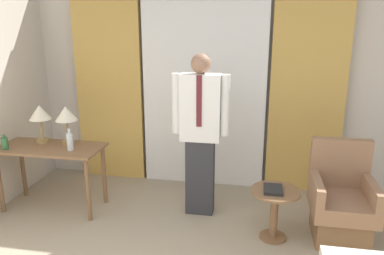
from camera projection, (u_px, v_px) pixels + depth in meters
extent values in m
cube|color=beige|center=(205.00, 82.00, 4.88)|extent=(10.00, 0.06, 2.70)
cube|color=white|center=(204.00, 89.00, 4.78)|extent=(1.58, 0.06, 2.58)
cube|color=gold|center=(109.00, 86.00, 5.00)|extent=(0.90, 0.06, 2.58)
cube|color=gold|center=(307.00, 92.00, 4.56)|extent=(0.90, 0.06, 2.58)
cube|color=brown|center=(50.00, 148.00, 4.24)|extent=(1.19, 0.55, 0.03)
cylinder|color=brown|center=(0.00, 183.00, 4.22)|extent=(0.05, 0.05, 0.72)
cylinder|color=brown|center=(88.00, 190.00, 4.04)|extent=(0.05, 0.05, 0.72)
cylinder|color=brown|center=(23.00, 168.00, 4.64)|extent=(0.05, 0.05, 0.72)
cylinder|color=brown|center=(104.00, 175.00, 4.45)|extent=(0.05, 0.05, 0.72)
cylinder|color=#9E7F47|center=(43.00, 141.00, 4.38)|extent=(0.15, 0.15, 0.04)
cylinder|color=#9E7F47|center=(42.00, 129.00, 4.34)|extent=(0.02, 0.02, 0.24)
cone|color=beige|center=(40.00, 112.00, 4.29)|extent=(0.25, 0.25, 0.17)
cylinder|color=#9E7F47|center=(69.00, 142.00, 4.32)|extent=(0.15, 0.15, 0.04)
cylinder|color=#9E7F47|center=(68.00, 131.00, 4.29)|extent=(0.02, 0.02, 0.24)
cone|color=beige|center=(66.00, 113.00, 4.23)|extent=(0.25, 0.25, 0.17)
cylinder|color=silver|center=(70.00, 142.00, 4.10)|extent=(0.07, 0.07, 0.19)
cylinder|color=silver|center=(69.00, 131.00, 4.06)|extent=(0.03, 0.03, 0.05)
cylinder|color=#336638|center=(5.00, 144.00, 4.13)|extent=(0.07, 0.07, 0.13)
cylinder|color=#336638|center=(4.00, 136.00, 4.10)|extent=(0.03, 0.03, 0.04)
cube|color=#2D2D33|center=(200.00, 177.00, 4.20)|extent=(0.31, 0.16, 0.87)
cube|color=white|center=(201.00, 108.00, 3.98)|extent=(0.43, 0.19, 0.72)
cube|color=#5B1E23|center=(199.00, 101.00, 3.86)|extent=(0.06, 0.01, 0.54)
cylinder|color=white|center=(176.00, 103.00, 4.02)|extent=(0.09, 0.09, 0.65)
cylinder|color=white|center=(225.00, 105.00, 3.93)|extent=(0.09, 0.09, 0.65)
sphere|color=#936B51|center=(201.00, 64.00, 3.86)|extent=(0.21, 0.21, 0.21)
cube|color=brown|center=(339.00, 225.00, 3.75)|extent=(0.50, 0.54, 0.29)
cube|color=#936B4C|center=(342.00, 205.00, 3.69)|extent=(0.59, 0.63, 0.16)
cube|color=#936B4C|center=(340.00, 163.00, 3.86)|extent=(0.59, 0.10, 0.52)
cube|color=#936B4C|center=(316.00, 187.00, 3.69)|extent=(0.08, 0.63, 0.18)
cube|color=#936B4C|center=(372.00, 191.00, 3.60)|extent=(0.08, 0.63, 0.18)
cylinder|color=brown|center=(272.00, 237.00, 3.79)|extent=(0.27, 0.27, 0.02)
cylinder|color=brown|center=(274.00, 216.00, 3.73)|extent=(0.08, 0.08, 0.50)
cylinder|color=brown|center=(275.00, 191.00, 3.65)|extent=(0.49, 0.49, 0.02)
cube|color=black|center=(273.00, 189.00, 3.64)|extent=(0.18, 0.24, 0.03)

